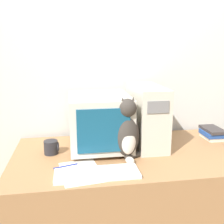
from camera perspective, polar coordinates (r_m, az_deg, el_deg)
name	(u,v)px	position (r m, az deg, el deg)	size (l,w,h in m)	color
wall_back	(121,73)	(2.07, 1.96, 8.47)	(7.00, 0.05, 2.50)	silver
desk	(133,205)	(1.93, 4.52, -19.49)	(1.56, 0.80, 0.78)	#9E7047
crt_monitor	(99,121)	(1.75, -2.74, -2.05)	(0.39, 0.46, 0.37)	beige
computer_tower	(146,115)	(1.84, 7.48, -0.75)	(0.19, 0.48, 0.42)	beige
keyboard	(97,173)	(1.45, -3.27, -13.19)	(0.46, 0.16, 0.02)	silver
cat	(126,132)	(1.60, 3.15, -4.44)	(0.25, 0.22, 0.39)	#38332D
book_stack	(213,133)	(2.12, 21.10, -4.34)	(0.15, 0.20, 0.08)	beige
pen	(66,166)	(1.56, -10.06, -11.53)	(0.14, 0.05, 0.01)	navy
paper_sheet	(81,172)	(1.49, -6.82, -12.83)	(0.25, 0.32, 0.00)	white
mug	(51,147)	(1.75, -13.06, -7.49)	(0.10, 0.09, 0.09)	#232328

